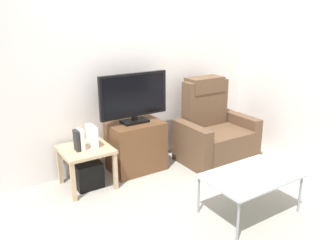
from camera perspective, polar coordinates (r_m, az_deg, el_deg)
name	(u,v)px	position (r m, az deg, el deg)	size (l,w,h in m)	color
ground_plane	(183,194)	(3.80, 2.60, -12.37)	(6.40, 6.40, 0.00)	#9E998E
wall_back	(132,63)	(4.30, -6.15, 9.48)	(6.40, 0.06, 2.60)	silver
wall_side	(304,62)	(4.70, 21.95, 9.01)	(0.06, 4.48, 2.60)	silver
tv_stand	(136,146)	(4.25, -5.37, -4.42)	(0.65, 0.45, 0.62)	brown
television	(134,97)	(4.08, -5.74, 3.86)	(0.88, 0.20, 0.61)	black
recliner_armchair	(214,132)	(4.60, 7.68, -1.98)	(0.98, 0.78, 1.08)	brown
side_table	(86,154)	(3.91, -13.64, -5.61)	(0.54, 0.54, 0.46)	tan
subwoofer_box	(87,174)	(4.01, -13.39, -8.83)	(0.29, 0.29, 0.29)	black
book_leftmost	(76,141)	(3.79, -15.15, -3.35)	(0.03, 0.12, 0.23)	#262626
book_middle	(81,139)	(3.81, -14.44, -3.19)	(0.04, 0.13, 0.24)	white
game_console	(92,136)	(3.88, -12.65, -2.66)	(0.07, 0.20, 0.24)	white
coffee_table	(251,177)	(3.41, 13.74, -9.31)	(0.90, 0.60, 0.41)	#B2C6C1
cell_phone	(238,175)	(3.34, 11.70, -9.11)	(0.07, 0.15, 0.01)	#B7B7BC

